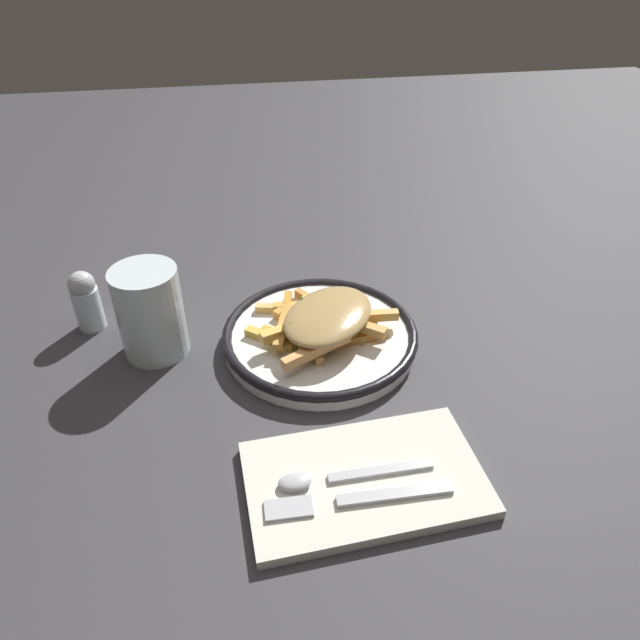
# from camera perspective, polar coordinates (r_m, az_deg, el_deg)

# --- Properties ---
(ground_plane) EXTENTS (2.60, 2.60, 0.00)m
(ground_plane) POSITION_cam_1_polar(r_m,az_deg,el_deg) (0.74, 0.00, -2.37)
(ground_plane) COLOR #39383B
(plate) EXTENTS (0.25, 0.25, 0.02)m
(plate) POSITION_cam_1_polar(r_m,az_deg,el_deg) (0.73, 0.00, -1.59)
(plate) COLOR white
(plate) RESTS_ON ground_plane
(fries_heap) EXTENTS (0.18, 0.19, 0.04)m
(fries_heap) POSITION_cam_1_polar(r_m,az_deg,el_deg) (0.71, 0.26, -0.04)
(fries_heap) COLOR gold
(fries_heap) RESTS_ON plate
(napkin) EXTENTS (0.15, 0.24, 0.01)m
(napkin) POSITION_cam_1_polar(r_m,az_deg,el_deg) (0.58, 4.40, -15.35)
(napkin) COLOR silver
(napkin) RESTS_ON ground_plane
(fork) EXTENTS (0.02, 0.18, 0.01)m
(fork) POSITION_cam_1_polar(r_m,az_deg,el_deg) (0.56, 3.84, -17.20)
(fork) COLOR silver
(fork) RESTS_ON napkin
(spoon) EXTENTS (0.02, 0.15, 0.01)m
(spoon) POSITION_cam_1_polar(r_m,az_deg,el_deg) (0.57, 0.91, -15.27)
(spoon) COLOR silver
(spoon) RESTS_ON napkin
(water_glass) EXTENTS (0.08, 0.08, 0.12)m
(water_glass) POSITION_cam_1_polar(r_m,az_deg,el_deg) (0.73, -16.38, 0.75)
(water_glass) COLOR silver
(water_glass) RESTS_ON ground_plane
(salt_shaker) EXTENTS (0.04, 0.04, 0.08)m
(salt_shaker) POSITION_cam_1_polar(r_m,az_deg,el_deg) (0.80, -22.07, 1.82)
(salt_shaker) COLOR silver
(salt_shaker) RESTS_ON ground_plane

